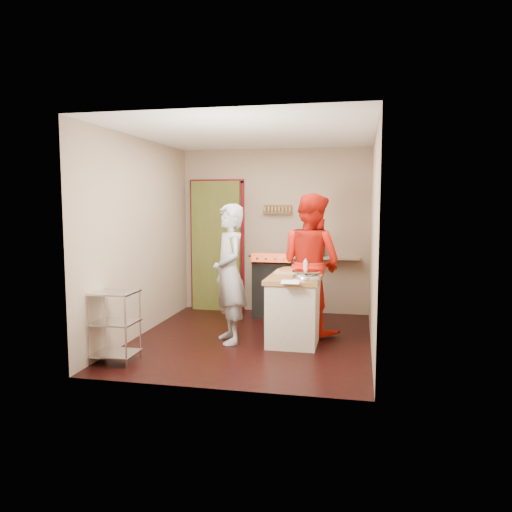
# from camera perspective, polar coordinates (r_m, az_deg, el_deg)

# --- Properties ---
(floor) EXTENTS (3.50, 3.50, 0.00)m
(floor) POSITION_cam_1_polar(r_m,az_deg,el_deg) (6.51, -0.51, -9.52)
(floor) COLOR black
(floor) RESTS_ON ground
(back_wall) EXTENTS (3.00, 0.44, 2.60)m
(back_wall) POSITION_cam_1_polar(r_m,az_deg,el_deg) (8.18, -2.23, 1.74)
(back_wall) COLOR gray
(back_wall) RESTS_ON ground
(left_wall) EXTENTS (0.04, 3.50, 2.60)m
(left_wall) POSITION_cam_1_polar(r_m,az_deg,el_deg) (6.77, -13.03, 2.11)
(left_wall) COLOR gray
(left_wall) RESTS_ON ground
(right_wall) EXTENTS (0.04, 3.50, 2.60)m
(right_wall) POSITION_cam_1_polar(r_m,az_deg,el_deg) (6.15, 13.28, 1.71)
(right_wall) COLOR gray
(right_wall) RESTS_ON ground
(ceiling) EXTENTS (3.00, 3.50, 0.02)m
(ceiling) POSITION_cam_1_polar(r_m,az_deg,el_deg) (6.33, -0.53, 13.88)
(ceiling) COLOR white
(ceiling) RESTS_ON back_wall
(stove) EXTENTS (0.60, 0.63, 1.00)m
(stove) POSITION_cam_1_polar(r_m,az_deg,el_deg) (7.77, 2.09, -3.56)
(stove) COLOR black
(stove) RESTS_ON ground
(wire_shelving) EXTENTS (0.48, 0.40, 0.80)m
(wire_shelving) POSITION_cam_1_polar(r_m,az_deg,el_deg) (5.73, -15.88, -7.39)
(wire_shelving) COLOR silver
(wire_shelving) RESTS_ON ground
(island) EXTENTS (0.68, 1.26, 1.15)m
(island) POSITION_cam_1_polar(r_m,az_deg,el_deg) (6.41, 4.55, -5.66)
(island) COLOR beige
(island) RESTS_ON ground
(person_stripe) EXTENTS (0.68, 0.76, 1.74)m
(person_stripe) POSITION_cam_1_polar(r_m,az_deg,el_deg) (6.23, -3.06, -2.05)
(person_stripe) COLOR #B7B7BC
(person_stripe) RESTS_ON ground
(person_red) EXTENTS (1.15, 1.10, 1.88)m
(person_red) POSITION_cam_1_polar(r_m,az_deg,el_deg) (6.76, 6.29, -0.87)
(person_red) COLOR red
(person_red) RESTS_ON ground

